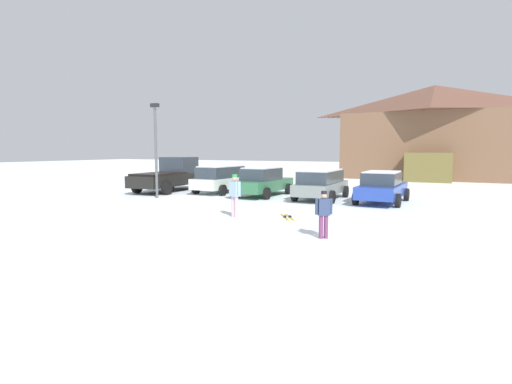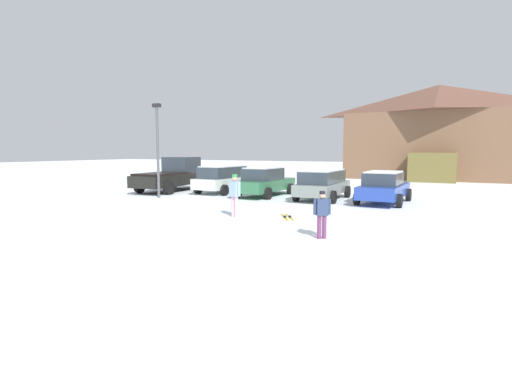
% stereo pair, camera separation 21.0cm
% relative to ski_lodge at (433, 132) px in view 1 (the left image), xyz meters
% --- Properties ---
extents(ground, '(160.00, 160.00, 0.00)m').
position_rel_ski_lodge_xyz_m(ground, '(-4.90, -31.24, -4.28)').
color(ground, white).
extents(ski_lodge, '(15.99, 9.68, 8.44)m').
position_rel_ski_lodge_xyz_m(ski_lodge, '(0.00, 0.00, 0.00)').
color(ski_lodge, brown).
rests_on(ski_lodge, ground).
extents(parked_white_suv, '(2.28, 4.27, 1.66)m').
position_rel_ski_lodge_xyz_m(parked_white_suv, '(-11.00, -19.22, -3.38)').
color(parked_white_suv, white).
rests_on(parked_white_suv, ground).
extents(parked_green_coupe, '(2.22, 4.72, 1.64)m').
position_rel_ski_lodge_xyz_m(parked_green_coupe, '(-8.02, -19.62, -3.45)').
color(parked_green_coupe, '#306E46').
rests_on(parked_green_coupe, ground).
extents(parked_grey_wagon, '(2.14, 4.60, 1.58)m').
position_rel_ski_lodge_xyz_m(parked_grey_wagon, '(-4.58, -19.70, -3.42)').
color(parked_grey_wagon, gray).
rests_on(parked_grey_wagon, ground).
extents(parked_blue_hatchback, '(2.28, 4.50, 1.57)m').
position_rel_ski_lodge_xyz_m(parked_blue_hatchback, '(-1.46, -19.79, -3.48)').
color(parked_blue_hatchback, '#2541A4').
rests_on(parked_blue_hatchback, ground).
extents(pickup_truck, '(2.63, 5.85, 2.15)m').
position_rel_ski_lodge_xyz_m(pickup_truck, '(-14.49, -19.57, -3.28)').
color(pickup_truck, black).
rests_on(pickup_truck, ground).
extents(skier_adult_in_blue_parka, '(0.59, 0.36, 1.67)m').
position_rel_ski_lodge_xyz_m(skier_adult_in_blue_parka, '(-5.93, -26.69, -3.33)').
color(skier_adult_in_blue_parka, '#EAB1CB').
rests_on(skier_adult_in_blue_parka, ground).
extents(skier_teen_in_navy_coat, '(0.45, 0.35, 1.41)m').
position_rel_ski_lodge_xyz_m(skier_teen_in_navy_coat, '(-1.78, -28.81, -3.48)').
color(skier_teen_in_navy_coat, '#6D355F').
rests_on(skier_teen_in_navy_coat, ground).
extents(pair_of_skis, '(1.04, 1.41, 0.08)m').
position_rel_ski_lodge_xyz_m(pair_of_skis, '(-4.08, -25.86, -4.26)').
color(pair_of_skis, gold).
rests_on(pair_of_skis, ground).
extents(lamp_post, '(0.44, 0.24, 5.07)m').
position_rel_ski_lodge_xyz_m(lamp_post, '(-12.78, -23.04, -1.40)').
color(lamp_post, '#515459').
rests_on(lamp_post, ground).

